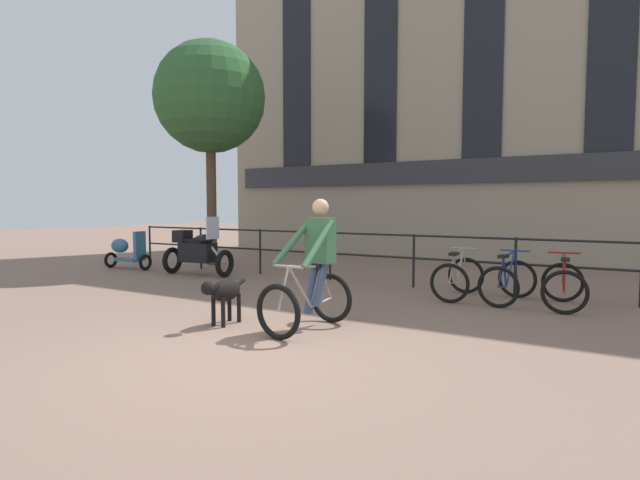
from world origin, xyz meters
TOP-DOWN VIEW (x-y plane):
  - ground_plane at (0.00, 0.00)m, footprint 60.00×60.00m
  - canal_railing at (-0.00, 5.20)m, footprint 15.05×0.05m
  - building_facade at (0.00, 10.99)m, footprint 18.00×0.72m
  - cyclist_with_bike at (-0.01, 1.43)m, footprint 0.80×1.23m
  - dog at (-1.14, 0.99)m, footprint 0.27×0.91m
  - parked_motorcycle at (-4.87, 4.30)m, footprint 1.67×0.77m
  - parked_bicycle_near_lamp at (1.05, 4.54)m, footprint 0.66×1.11m
  - parked_bicycle_mid_left at (1.87, 4.54)m, footprint 0.78×1.18m
  - parked_bicycle_mid_right at (2.70, 4.54)m, footprint 0.77×1.17m
  - parked_scooter at (-7.24, 4.23)m, footprint 1.31×0.50m
  - tree_canalside_left at (-6.01, 6.03)m, footprint 2.94×2.94m

SIDE VIEW (x-z plane):
  - ground_plane at x=0.00m, z-range 0.00..0.00m
  - parked_bicycle_mid_left at x=1.87m, z-range -0.07..0.79m
  - parked_bicycle_mid_right at x=2.70m, z-range -0.07..0.79m
  - parked_bicycle_near_lamp at x=1.05m, z-range -0.07..0.79m
  - dog at x=-1.14m, z-range 0.13..0.77m
  - parked_scooter at x=-7.24m, z-range -0.02..0.94m
  - parked_motorcycle at x=-4.87m, z-range -0.11..1.24m
  - canal_railing at x=0.00m, z-range 0.18..1.23m
  - cyclist_with_bike at x=-0.01m, z-range -0.09..1.61m
  - tree_canalside_left at x=-6.01m, z-range 1.48..7.42m
  - building_facade at x=0.00m, z-range -0.02..10.95m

